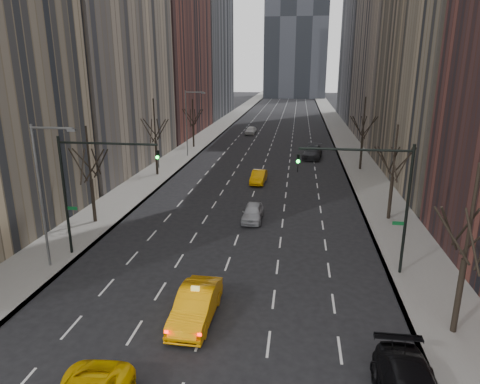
% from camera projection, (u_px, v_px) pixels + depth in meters
% --- Properties ---
extents(sidewalk_left, '(4.50, 320.00, 0.15)m').
position_uv_depth(sidewalk_left, '(214.00, 131.00, 84.54)').
color(sidewalk_left, slate).
rests_on(sidewalk_left, ground).
extents(sidewalk_right, '(4.50, 320.00, 0.15)m').
position_uv_depth(sidewalk_right, '(340.00, 133.00, 81.37)').
color(sidewalk_right, slate).
rests_on(sidewalk_right, ground).
extents(bld_left_far, '(14.00, 28.00, 44.00)m').
position_uv_depth(bld_left_far, '(156.00, 9.00, 75.71)').
color(bld_left_far, brown).
rests_on(bld_left_far, ground).
extents(tree_lw_b, '(3.36, 3.50, 7.82)m').
position_uv_depth(tree_lw_b, '(91.00, 179.00, 34.07)').
color(tree_lw_b, black).
rests_on(tree_lw_b, ground).
extents(tree_lw_c, '(3.36, 3.50, 8.74)m').
position_uv_depth(tree_lw_c, '(156.00, 141.00, 49.18)').
color(tree_lw_c, black).
rests_on(tree_lw_c, ground).
extents(tree_lw_d, '(3.36, 3.50, 7.36)m').
position_uv_depth(tree_lw_d, '(193.00, 125.00, 66.42)').
color(tree_lw_d, black).
rests_on(tree_lw_d, ground).
extents(tree_rw_a, '(3.36, 3.50, 8.28)m').
position_uv_depth(tree_rw_a, '(464.00, 260.00, 19.52)').
color(tree_rw_a, black).
rests_on(tree_rw_a, ground).
extents(tree_rw_b, '(3.36, 3.50, 7.82)m').
position_uv_depth(tree_rw_b, '(393.00, 177.00, 34.76)').
color(tree_rw_b, black).
rests_on(tree_rw_b, ground).
extents(tree_rw_c, '(3.36, 3.50, 8.74)m').
position_uv_depth(tree_rw_c, '(362.00, 138.00, 51.77)').
color(tree_rw_c, black).
rests_on(tree_rw_c, ground).
extents(traffic_mast_left, '(6.69, 0.39, 8.00)m').
position_uv_depth(traffic_mast_left, '(87.00, 178.00, 27.49)').
color(traffic_mast_left, black).
rests_on(traffic_mast_left, ground).
extents(traffic_mast_right, '(6.69, 0.39, 8.00)m').
position_uv_depth(traffic_mast_right, '(379.00, 188.00, 25.13)').
color(traffic_mast_right, black).
rests_on(traffic_mast_right, ground).
extents(streetlight_near, '(2.83, 0.22, 9.00)m').
position_uv_depth(streetlight_near, '(44.00, 183.00, 25.78)').
color(streetlight_near, slate).
rests_on(streetlight_near, ground).
extents(streetlight_far, '(2.83, 0.22, 9.00)m').
position_uv_depth(streetlight_far, '(189.00, 117.00, 59.03)').
color(streetlight_far, slate).
rests_on(streetlight_far, ground).
extents(taxi_sedan, '(1.89, 5.11, 1.67)m').
position_uv_depth(taxi_sedan, '(196.00, 305.00, 21.50)').
color(taxi_sedan, '#FFA005').
rests_on(taxi_sedan, ground).
extents(silver_sedan_ahead, '(1.64, 4.04, 1.38)m').
position_uv_depth(silver_sedan_ahead, '(253.00, 212.00, 35.55)').
color(silver_sedan_ahead, '#B0B2B8').
rests_on(silver_sedan_ahead, ground).
extents(far_taxi, '(1.66, 4.24, 1.37)m').
position_uv_depth(far_taxi, '(259.00, 177.00, 46.88)').
color(far_taxi, '#FDA605').
rests_on(far_taxi, ground).
extents(far_suv_grey, '(3.15, 6.17, 1.72)m').
position_uv_depth(far_suv_grey, '(313.00, 152.00, 59.56)').
color(far_suv_grey, '#292A2E').
rests_on(far_suv_grey, ground).
extents(far_car_white, '(2.05, 4.45, 1.48)m').
position_uv_depth(far_car_white, '(251.00, 130.00, 80.15)').
color(far_car_white, silver).
rests_on(far_car_white, ground).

